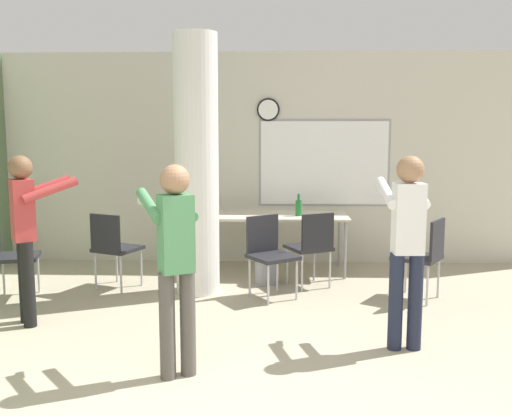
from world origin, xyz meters
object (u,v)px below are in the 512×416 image
(folding_table, at_px, (277,218))
(person_playing_front, at_px, (175,253))
(person_watching_back, at_px, (26,226))
(bottle_on_table, at_px, (299,207))
(person_playing_side, at_px, (407,237))
(chair_mid_room, at_px, (424,253))
(chair_near_pillar, at_px, (114,245))
(chair_by_left_wall, at_px, (9,252))
(chair_table_front, at_px, (269,250))
(chair_table_right, at_px, (312,244))

(folding_table, height_order, person_playing_front, person_playing_front)
(folding_table, height_order, person_watching_back, person_watching_back)
(bottle_on_table, relative_size, person_playing_side, 0.17)
(folding_table, distance_m, chair_mid_room, 1.94)
(chair_mid_room, relative_size, chair_near_pillar, 1.00)
(person_playing_side, bearing_deg, folding_table, 112.55)
(chair_by_left_wall, xyz_separation_m, person_playing_front, (2.10, -1.84, 0.40))
(person_playing_side, xyz_separation_m, person_watching_back, (-3.32, 0.47, -0.02))
(folding_table, height_order, chair_table_front, chair_table_front)
(person_playing_front, bearing_deg, chair_near_pillar, 116.12)
(chair_near_pillar, distance_m, person_playing_front, 2.53)
(chair_table_right, distance_m, person_watching_back, 3.01)
(chair_table_front, bearing_deg, person_playing_front, -107.80)
(chair_mid_room, distance_m, person_playing_side, 1.50)
(folding_table, distance_m, chair_by_left_wall, 3.10)
(chair_near_pillar, bearing_deg, person_playing_front, -63.88)
(person_playing_side, bearing_deg, chair_near_pillar, 150.06)
(chair_table_front, bearing_deg, person_watching_back, -156.65)
(chair_by_left_wall, relative_size, person_playing_side, 0.55)
(bottle_on_table, distance_m, chair_mid_room, 1.70)
(folding_table, relative_size, person_playing_front, 1.14)
(person_playing_front, relative_size, person_watching_back, 0.99)
(chair_by_left_wall, xyz_separation_m, chair_table_right, (3.22, 0.55, 0.00))
(person_playing_front, bearing_deg, chair_table_front, 72.20)
(folding_table, xyz_separation_m, chair_table_right, (0.40, -0.72, -0.18))
(person_playing_front, xyz_separation_m, person_playing_side, (1.77, 0.59, 0.02))
(chair_table_front, height_order, chair_table_right, same)
(chair_by_left_wall, bearing_deg, bottle_on_table, 20.98)
(chair_table_front, bearing_deg, chair_near_pillar, 172.42)
(folding_table, distance_m, chair_near_pillar, 2.03)
(person_playing_front, distance_m, person_watching_back, 1.88)
(folding_table, relative_size, chair_table_front, 2.03)
(chair_table_front, bearing_deg, bottle_on_table, 70.99)
(chair_table_front, distance_m, chair_near_pillar, 1.76)
(chair_mid_room, xyz_separation_m, chair_table_front, (-1.62, 0.07, 0.00))
(chair_near_pillar, relative_size, person_playing_front, 0.56)
(folding_table, xyz_separation_m, person_playing_front, (-0.73, -3.11, 0.22))
(person_playing_side, bearing_deg, chair_mid_room, 69.89)
(folding_table, height_order, person_playing_side, person_playing_side)
(folding_table, relative_size, chair_table_right, 2.03)
(person_playing_front, bearing_deg, folding_table, 76.88)
(folding_table, distance_m, person_playing_front, 3.20)
(chair_mid_room, bearing_deg, person_playing_side, -110.11)
(folding_table, height_order, bottle_on_table, bottle_on_table)
(chair_near_pillar, height_order, chair_table_right, same)
(chair_near_pillar, xyz_separation_m, person_watching_back, (-0.45, -1.18, 0.41))
(chair_table_right, relative_size, person_playing_front, 0.56)
(chair_table_front, xyz_separation_m, chair_near_pillar, (-1.75, 0.23, 0.00))
(chair_table_right, bearing_deg, chair_table_front, -141.53)
(chair_mid_room, bearing_deg, chair_table_right, 158.79)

